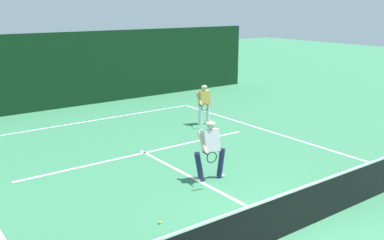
{
  "coord_description": "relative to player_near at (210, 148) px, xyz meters",
  "views": [
    {
      "loc": [
        -6.53,
        -5.29,
        4.55
      ],
      "look_at": [
        1.39,
        5.51,
        1.0
      ],
      "focal_mm": 40.77,
      "sensor_mm": 36.0,
      "label": 1
    }
  ],
  "objects": [
    {
      "name": "ground_plane",
      "position": [
        -0.31,
        -3.22,
        -0.9
      ],
      "size": [
        80.0,
        80.0,
        0.0
      ],
      "primitive_type": "plane",
      "color": "#397F56"
    },
    {
      "name": "court_line_baseline_far",
      "position": [
        -0.31,
        7.64,
        -0.9
      ],
      "size": [
        9.93,
        0.1,
        0.01
      ],
      "primitive_type": "cube",
      "color": "white",
      "rests_on": "ground_plane"
    },
    {
      "name": "court_line_service",
      "position": [
        -0.31,
        2.94,
        -0.9
      ],
      "size": [
        8.09,
        0.1,
        0.01
      ],
      "primitive_type": "cube",
      "color": "white",
      "rests_on": "ground_plane"
    },
    {
      "name": "court_line_centre",
      "position": [
        -0.31,
        -0.02,
        -0.9
      ],
      "size": [
        0.1,
        6.4,
        0.01
      ],
      "primitive_type": "cube",
      "color": "white",
      "rests_on": "ground_plane"
    },
    {
      "name": "tennis_net",
      "position": [
        -0.31,
        -3.22,
        -0.4
      ],
      "size": [
        10.88,
        0.09,
        1.12
      ],
      "color": "#1E4723",
      "rests_on": "ground_plane"
    },
    {
      "name": "player_near",
      "position": [
        0.0,
        0.0,
        0.0
      ],
      "size": [
        0.99,
        0.86,
        1.64
      ],
      "rotation": [
        0.0,
        0.0,
        2.97
      ],
      "color": "#1E234C",
      "rests_on": "ground_plane"
    },
    {
      "name": "player_far",
      "position": [
        3.32,
        4.56,
        -0.04
      ],
      "size": [
        0.85,
        0.85,
        1.56
      ],
      "rotation": [
        0.0,
        0.0,
        2.97
      ],
      "color": "silver",
      "rests_on": "ground_plane"
    },
    {
      "name": "tennis_ball",
      "position": [
        -2.39,
        -1.29,
        -0.87
      ],
      "size": [
        0.07,
        0.07,
        0.07
      ],
      "primitive_type": "sphere",
      "color": "#D1E033",
      "rests_on": "ground_plane"
    },
    {
      "name": "back_fence_windscreen",
      "position": [
        -0.31,
        10.56,
        0.79
      ],
      "size": [
        21.54,
        0.12,
        3.39
      ],
      "primitive_type": "cube",
      "color": "black",
      "rests_on": "ground_plane"
    }
  ]
}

